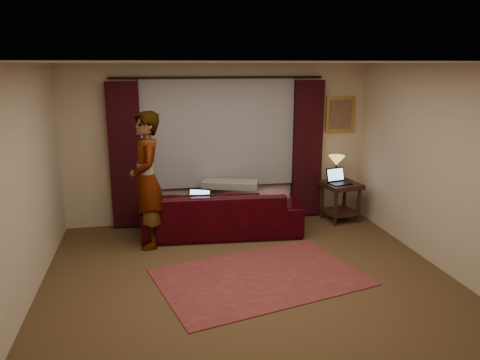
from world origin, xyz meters
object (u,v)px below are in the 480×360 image
tiffany_lamp (336,168)px  laptop_table (340,176)px  laptop_sofa (197,199)px  sofa (222,203)px  person (147,180)px  end_table (340,202)px

tiffany_lamp → laptop_table: tiffany_lamp is taller
laptop_sofa → tiffany_lamp: 2.48m
sofa → laptop_sofa: sofa is taller
tiffany_lamp → person: 3.20m
laptop_sofa → tiffany_lamp: size_ratio=0.87×
laptop_sofa → tiffany_lamp: bearing=35.0°
end_table → person: bearing=-171.0°
end_table → tiffany_lamp: size_ratio=1.50×
sofa → laptop_sofa: bearing=24.7°
tiffany_lamp → person: (-3.14, -0.64, 0.10)m
end_table → tiffany_lamp: bearing=107.7°
laptop_table → person: (-3.12, -0.44, 0.19)m
person → tiffany_lamp: bearing=94.8°
end_table → laptop_table: laptop_table is taller
person → end_table: bearing=92.2°
tiffany_lamp → person: bearing=-168.4°
tiffany_lamp → person: size_ratio=0.22×
tiffany_lamp → laptop_table: (-0.01, -0.20, -0.09)m
laptop_table → person: 3.16m
end_table → laptop_table: size_ratio=1.73×
sofa → end_table: (2.06, 0.21, -0.16)m
sofa → person: size_ratio=1.24×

